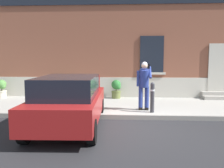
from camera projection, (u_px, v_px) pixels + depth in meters
ground_plane at (128, 127)px, 6.94m from camera, size 80.00×80.00×0.00m
sidewalk at (128, 106)px, 9.71m from camera, size 24.00×3.60×0.15m
curb_edge at (128, 117)px, 7.87m from camera, size 24.00×0.12×0.15m
building_facade at (128, 24)px, 11.80m from camera, size 24.00×1.52×7.50m
entrance_stoop at (222, 96)px, 10.96m from camera, size 1.75×0.64×0.32m
hatchback_car_red at (69, 101)px, 6.89m from camera, size 1.91×4.12×1.50m
bollard_near_person at (152, 96)px, 8.16m from camera, size 0.15×0.15×1.04m
person_on_phone at (144, 83)px, 8.44m from camera, size 0.51×0.52×1.74m
planter_cream at (2, 88)px, 11.25m from camera, size 0.44×0.44×0.86m
planter_terracotta at (59, 88)px, 11.19m from camera, size 0.44×0.44×0.86m
planter_olive at (116, 89)px, 11.10m from camera, size 0.44×0.44×0.86m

